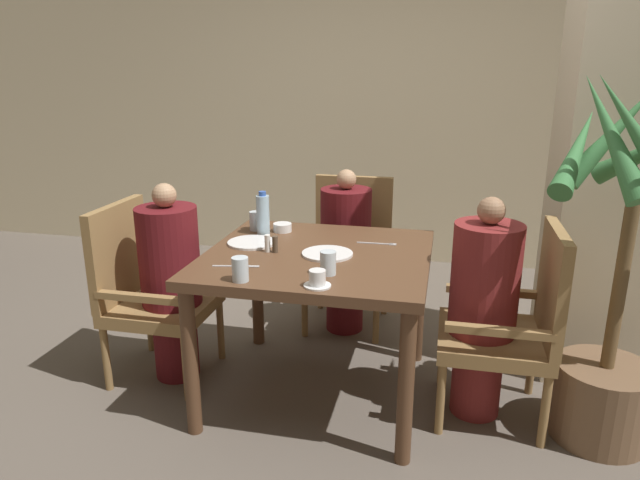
# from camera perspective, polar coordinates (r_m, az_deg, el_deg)

# --- Properties ---
(ground_plane) EXTENTS (16.00, 16.00, 0.00)m
(ground_plane) POSITION_cam_1_polar(r_m,az_deg,el_deg) (3.16, -0.22, -14.84)
(ground_plane) COLOR #60564C
(wall_back) EXTENTS (8.00, 0.06, 2.80)m
(wall_back) POSITION_cam_1_polar(r_m,az_deg,el_deg) (4.99, 5.94, 13.79)
(wall_back) COLOR beige
(wall_back) RESTS_ON ground_plane
(pillar_stone) EXTENTS (0.58, 0.58, 2.70)m
(pillar_stone) POSITION_cam_1_polar(r_m,az_deg,el_deg) (3.38, 27.83, 9.72)
(pillar_stone) COLOR beige
(pillar_stone) RESTS_ON ground_plane
(dining_table) EXTENTS (1.10, 1.06, 0.78)m
(dining_table) POSITION_cam_1_polar(r_m,az_deg,el_deg) (2.86, -0.24, -3.21)
(dining_table) COLOR brown
(dining_table) RESTS_ON ground_plane
(chair_left_side) EXTENTS (0.52, 0.52, 0.97)m
(chair_left_side) POSITION_cam_1_polar(r_m,az_deg,el_deg) (3.26, -16.96, -4.61)
(chair_left_side) COLOR olive
(chair_left_side) RESTS_ON ground_plane
(diner_in_left_chair) EXTENTS (0.32, 0.32, 1.09)m
(diner_in_left_chair) POSITION_cam_1_polar(r_m,az_deg,el_deg) (3.17, -14.66, -3.98)
(diner_in_left_chair) COLOR #5B1419
(diner_in_left_chair) RESTS_ON ground_plane
(chair_far_side) EXTENTS (0.52, 0.52, 0.97)m
(chair_far_side) POSITION_cam_1_polar(r_m,az_deg,el_deg) (3.79, 2.96, -0.87)
(chair_far_side) COLOR olive
(chair_far_side) RESTS_ON ground_plane
(diner_in_far_chair) EXTENTS (0.32, 0.32, 1.06)m
(diner_in_far_chair) POSITION_cam_1_polar(r_m,az_deg,el_deg) (3.64, 2.56, -0.99)
(diner_in_far_chair) COLOR #5B1419
(diner_in_far_chair) RESTS_ON ground_plane
(chair_right_side) EXTENTS (0.52, 0.52, 0.97)m
(chair_right_side) POSITION_cam_1_polar(r_m,az_deg,el_deg) (2.88, 18.87, -7.67)
(chair_right_side) COLOR olive
(chair_right_side) RESTS_ON ground_plane
(diner_in_right_chair) EXTENTS (0.32, 0.32, 1.10)m
(diner_in_right_chair) POSITION_cam_1_polar(r_m,az_deg,el_deg) (2.84, 15.96, -6.45)
(diner_in_right_chair) COLOR maroon
(diner_in_right_chair) RESTS_ON ground_plane
(potted_palm) EXTENTS (0.75, 0.77, 1.68)m
(potted_palm) POSITION_cam_1_polar(r_m,az_deg,el_deg) (2.84, 27.34, -6.53)
(potted_palm) COLOR brown
(potted_palm) RESTS_ON ground_plane
(plate_main_left) EXTENTS (0.25, 0.25, 0.01)m
(plate_main_left) POSITION_cam_1_polar(r_m,az_deg,el_deg) (2.99, -6.85, -0.25)
(plate_main_left) COLOR white
(plate_main_left) RESTS_ON dining_table
(plate_main_right) EXTENTS (0.25, 0.25, 0.01)m
(plate_main_right) POSITION_cam_1_polar(r_m,az_deg,el_deg) (2.79, 0.74, -1.38)
(plate_main_right) COLOR white
(plate_main_right) RESTS_ON dining_table
(teacup_with_saucer) EXTENTS (0.12, 0.12, 0.07)m
(teacup_with_saucer) POSITION_cam_1_polar(r_m,az_deg,el_deg) (2.39, -0.27, -3.97)
(teacup_with_saucer) COLOR white
(teacup_with_saucer) RESTS_ON dining_table
(bowl_small) EXTENTS (0.10, 0.10, 0.05)m
(bowl_small) POSITION_cam_1_polar(r_m,az_deg,el_deg) (3.19, -3.78, 1.26)
(bowl_small) COLOR white
(bowl_small) RESTS_ON dining_table
(water_bottle) EXTENTS (0.07, 0.07, 0.24)m
(water_bottle) POSITION_cam_1_polar(r_m,az_deg,el_deg) (3.13, -5.73, 2.56)
(water_bottle) COLOR #A3C6DB
(water_bottle) RESTS_ON dining_table
(glass_tall_near) EXTENTS (0.07, 0.07, 0.11)m
(glass_tall_near) POSITION_cam_1_polar(r_m,az_deg,el_deg) (2.52, 0.81, -2.31)
(glass_tall_near) COLOR silver
(glass_tall_near) RESTS_ON dining_table
(glass_tall_mid) EXTENTS (0.07, 0.07, 0.11)m
(glass_tall_mid) POSITION_cam_1_polar(r_m,az_deg,el_deg) (2.46, -7.99, -2.92)
(glass_tall_mid) COLOR silver
(glass_tall_mid) RESTS_ON dining_table
(glass_tall_far) EXTENTS (0.07, 0.07, 0.11)m
(glass_tall_far) POSITION_cam_1_polar(r_m,az_deg,el_deg) (3.23, -6.44, 1.91)
(glass_tall_far) COLOR silver
(glass_tall_far) RESTS_ON dining_table
(salt_shaker) EXTENTS (0.03, 0.03, 0.09)m
(salt_shaker) POSITION_cam_1_polar(r_m,az_deg,el_deg) (2.84, -5.28, -0.34)
(salt_shaker) COLOR white
(salt_shaker) RESTS_ON dining_table
(pepper_shaker) EXTENTS (0.03, 0.03, 0.08)m
(pepper_shaker) POSITION_cam_1_polar(r_m,az_deg,el_deg) (2.83, -4.52, -0.43)
(pepper_shaker) COLOR #4C3D2D
(pepper_shaker) RESTS_ON dining_table
(fork_beside_plate) EXTENTS (0.21, 0.02, 0.00)m
(fork_beside_plate) POSITION_cam_1_polar(r_m,az_deg,el_deg) (2.98, 6.10, -0.37)
(fork_beside_plate) COLOR silver
(fork_beside_plate) RESTS_ON dining_table
(knife_beside_plate) EXTENTS (0.22, 0.05, 0.00)m
(knife_beside_plate) POSITION_cam_1_polar(r_m,az_deg,el_deg) (2.66, -8.17, -2.61)
(knife_beside_plate) COLOR silver
(knife_beside_plate) RESTS_ON dining_table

